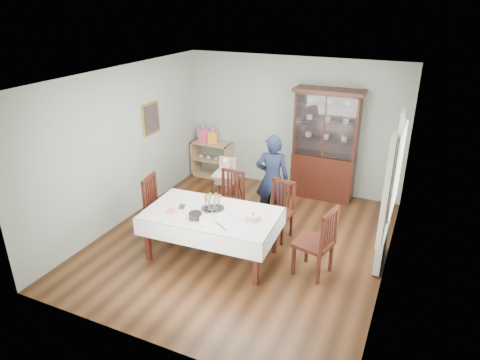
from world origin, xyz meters
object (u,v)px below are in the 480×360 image
Objects in this scene: woman at (272,179)px; high_chair at (226,189)px; gift_bag_orange at (213,136)px; champagne_tray at (213,205)px; birthday_cake at (253,217)px; chair_end_right at (314,254)px; gift_bag_pink at (203,134)px; chair_far_right at (278,222)px; chair_far_left at (228,211)px; china_cabinet at (325,144)px; dining_table at (212,234)px; chair_end_left at (163,219)px; sideboard at (212,159)px.

woman is 1.57× the size of high_chair.
woman is 2.32m from gift_bag_orange.
champagne_tray reaches higher than birthday_cake.
chair_end_right is 1.05× the size of high_chair.
chair_end_right is at bearing 10.63° from birthday_cake.
high_chair is at bearing -110.27° from chair_end_right.
gift_bag_pink reaches higher than champagne_tray.
chair_far_right is 2.97m from gift_bag_orange.
china_cabinet is at bearing 60.92° from chair_far_left.
birthday_cake is at bearing 3.29° from dining_table.
high_chair is 1.69m from gift_bag_orange.
dining_table is 1.91× the size of chair_end_right.
birthday_cake is (0.66, 0.04, 0.42)m from dining_table.
chair_end_right is (2.60, -0.01, 0.00)m from chair_end_left.
chair_far_right is 2.52× the size of gift_bag_pink.
gift_bag_pink reaches higher than chair_end_left.
chair_far_left is at bearing -55.33° from sideboard.
high_chair is (0.52, 1.34, 0.08)m from chair_end_left.
chair_end_left is 2.00m from woman.
china_cabinet is at bearing -0.04° from gift_bag_orange.
woman is at bearing -113.45° from china_cabinet.
gift_bag_orange is (-0.94, 1.28, 0.56)m from high_chair.
chair_end_right reaches higher than chair_end_left.
china_cabinet is at bearing 88.07° from chair_far_right.
dining_table is at bearing -58.99° from gift_bag_pink.
chair_far_right reaches higher than sideboard.
gift_bag_orange is (-1.44, 2.73, 0.13)m from champagne_tray.
gift_bag_orange is (-2.13, 2.80, 0.16)m from birthday_cake.
gift_bag_orange is at bearing 117.40° from dining_table.
chair_end_left is 0.66× the size of woman.
gift_bag_orange reaches higher than chair_end_right.
sideboard is at bearing -118.23° from chair_end_right.
chair_far_left reaches higher than birthday_cake.
high_chair is at bearing -20.08° from woman.
chair_far_left is 1.32m from birthday_cake.
chair_end_left is at bearing -77.43° from chair_end_right.
woman is (-0.58, -1.34, -0.32)m from china_cabinet.
dining_table is 3.36m from gift_bag_pink.
woman is 1.48m from birthday_cake.
gift_bag_orange is at bearing -28.77° from sideboard.
high_chair is at bearing 108.73° from dining_table.
champagne_tray is 3.20m from gift_bag_pink.
gift_bag_pink is at bearing -174.25° from sideboard.
china_cabinet is at bearing 69.40° from champagne_tray.
dining_table is 1.61m from woman.
woman reaches higher than dining_table.
birthday_cake is at bearing -52.72° from gift_bag_orange.
gift_bag_orange is at bearing 145.66° from chair_far_right.
chair_far_left is (-0.17, 0.93, -0.08)m from dining_table.
sideboard is 0.92× the size of chair_far_right.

